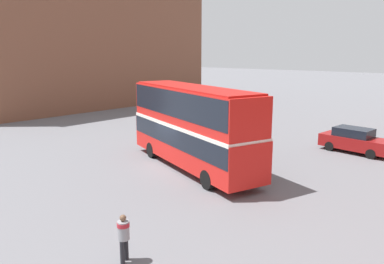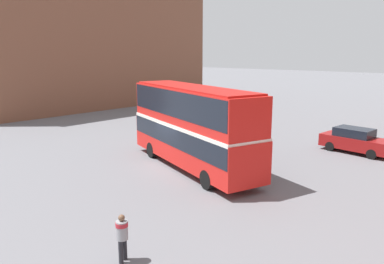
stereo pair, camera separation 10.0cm
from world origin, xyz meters
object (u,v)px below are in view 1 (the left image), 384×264
object	(u,v)px
double_decker_bus	(192,122)
parked_car_kerb_near	(217,106)
parked_car_kerb_far	(355,140)
pedestrian_foreground	(124,233)

from	to	relation	value
double_decker_bus	parked_car_kerb_near	bearing A→B (deg)	141.91
double_decker_bus	parked_car_kerb_far	world-z (taller)	double_decker_bus
pedestrian_foreground	double_decker_bus	bearing A→B (deg)	-81.97
double_decker_bus	parked_car_kerb_near	size ratio (longest dim) A/B	2.71
parked_car_kerb_near	pedestrian_foreground	bearing A→B (deg)	117.96
parked_car_kerb_near	parked_car_kerb_far	size ratio (longest dim) A/B	0.88
pedestrian_foreground	parked_car_kerb_far	size ratio (longest dim) A/B	0.35
pedestrian_foreground	parked_car_kerb_near	xyz separation A→B (m)	(-16.55, 25.45, -0.17)
double_decker_bus	parked_car_kerb_near	distance (m)	20.17
pedestrian_foreground	parked_car_kerb_near	bearing A→B (deg)	-79.10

